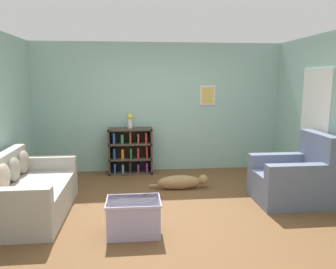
{
  "coord_description": "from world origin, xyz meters",
  "views": [
    {
      "loc": [
        -0.49,
        -4.44,
        1.87
      ],
      "look_at": [
        0.0,
        0.4,
        1.05
      ],
      "focal_mm": 35.0,
      "sensor_mm": 36.0,
      "label": 1
    }
  ],
  "objects_px": {
    "couch": "(26,193)",
    "coffee_table": "(134,216)",
    "bookshelf": "(130,151)",
    "recliner_chair": "(294,179)",
    "vase": "(130,120)",
    "dog": "(182,182)"
  },
  "relations": [
    {
      "from": "couch",
      "to": "coffee_table",
      "type": "distance_m",
      "value": 1.65
    },
    {
      "from": "bookshelf",
      "to": "recliner_chair",
      "type": "bearing_deg",
      "value": -36.3
    },
    {
      "from": "recliner_chair",
      "to": "vase",
      "type": "bearing_deg",
      "value": 143.93
    },
    {
      "from": "recliner_chair",
      "to": "couch",
      "type": "bearing_deg",
      "value": -178.46
    },
    {
      "from": "bookshelf",
      "to": "vase",
      "type": "xyz_separation_m",
      "value": [
        0.0,
        -0.02,
        0.63
      ]
    },
    {
      "from": "coffee_table",
      "to": "vase",
      "type": "distance_m",
      "value": 2.8
    },
    {
      "from": "dog",
      "to": "couch",
      "type": "bearing_deg",
      "value": -159.46
    },
    {
      "from": "bookshelf",
      "to": "couch",
      "type": "bearing_deg",
      "value": -125.89
    },
    {
      "from": "couch",
      "to": "recliner_chair",
      "type": "height_order",
      "value": "recliner_chair"
    },
    {
      "from": "couch",
      "to": "recliner_chair",
      "type": "relative_size",
      "value": 1.62
    },
    {
      "from": "coffee_table",
      "to": "dog",
      "type": "distance_m",
      "value": 1.79
    },
    {
      "from": "bookshelf",
      "to": "coffee_table",
      "type": "height_order",
      "value": "bookshelf"
    },
    {
      "from": "bookshelf",
      "to": "coffee_table",
      "type": "relative_size",
      "value": 1.4
    },
    {
      "from": "bookshelf",
      "to": "coffee_table",
      "type": "distance_m",
      "value": 2.69
    },
    {
      "from": "coffee_table",
      "to": "couch",
      "type": "bearing_deg",
      "value": 153.89
    },
    {
      "from": "dog",
      "to": "coffee_table",
      "type": "bearing_deg",
      "value": -117.33
    },
    {
      "from": "couch",
      "to": "bookshelf",
      "type": "bearing_deg",
      "value": 54.11
    },
    {
      "from": "bookshelf",
      "to": "recliner_chair",
      "type": "xyz_separation_m",
      "value": [
        2.52,
        -1.85,
        -0.08
      ]
    },
    {
      "from": "bookshelf",
      "to": "dog",
      "type": "distance_m",
      "value": 1.45
    },
    {
      "from": "recliner_chair",
      "to": "dog",
      "type": "height_order",
      "value": "recliner_chair"
    },
    {
      "from": "bookshelf",
      "to": "dog",
      "type": "height_order",
      "value": "bookshelf"
    },
    {
      "from": "couch",
      "to": "dog",
      "type": "distance_m",
      "value": 2.47
    }
  ]
}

